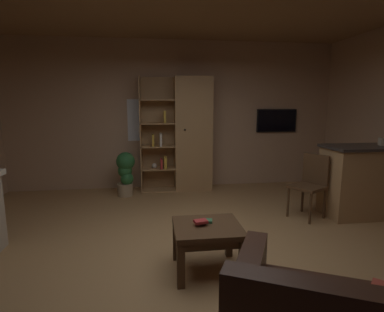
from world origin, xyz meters
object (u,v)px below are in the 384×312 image
Objects in this scene: bookshelf_cabinet at (188,135)px; tissue_box at (384,142)px; table_book_1 at (200,221)px; table_book_0 at (207,221)px; dining_chair at (311,181)px; potted_floor_plant at (126,172)px; coffee_table at (207,234)px; kitchen_bar_counter at (370,181)px; wall_mounted_tv at (276,121)px.

tissue_box is at bearing -33.56° from bookshelf_cabinet.
table_book_1 is at bearing -157.35° from tissue_box.
dining_chair is (1.75, 1.19, 0.04)m from table_book_0.
potted_floor_plant is at bearing -166.85° from bookshelf_cabinet.
coffee_table is 0.15m from table_book_1.
kitchen_bar_counter is at bearing 23.79° from table_book_1.
table_book_0 is 2.12m from dining_chair.
kitchen_bar_counter is 3.00m from table_book_1.
table_book_0 is 0.80× the size of table_book_1.
table_book_1 is 0.16× the size of potted_floor_plant.
bookshelf_cabinet is 2.40m from dining_chair.
table_book_1 is (-0.08, -0.07, 0.03)m from table_book_0.
bookshelf_cabinet reaches higher than table_book_0.
kitchen_bar_counter reaches higher than dining_chair.
bookshelf_cabinet is 1.87m from wall_mounted_tv.
table_book_1 is 0.15× the size of wall_mounted_tv.
kitchen_bar_counter reaches higher than coffee_table.
potted_floor_plant is at bearing 158.78° from tissue_box.
potted_floor_plant is (-2.76, 1.44, -0.09)m from dining_chair.
tissue_box is 0.94× the size of table_book_1.
table_book_0 is at bearing -156.84° from kitchen_bar_counter.
coffee_table is at bearing -69.68° from potted_floor_plant.
dining_chair is at bearing -27.45° from potted_floor_plant.
bookshelf_cabinet reaches higher than dining_chair.
bookshelf_cabinet is 21.06× the size of table_book_0.
tissue_box reaches higher than table_book_0.
bookshelf_cabinet reaches higher than kitchen_bar_counter.
bookshelf_cabinet is 2.96m from table_book_0.
tissue_box is 1.18× the size of table_book_0.
coffee_table is 6.43× the size of table_book_0.
bookshelf_cabinet is 2.61× the size of wall_mounted_tv.
tissue_box is at bearing 23.30° from coffee_table.
bookshelf_cabinet is at bearing 13.15° from potted_floor_plant.
bookshelf_cabinet is at bearing 86.69° from coffee_table.
kitchen_bar_counter is 11.59× the size of tissue_box.
potted_floor_plant is (-1.18, -0.27, -0.62)m from bookshelf_cabinet.
tissue_box is (2.66, -1.76, 0.04)m from bookshelf_cabinet.
bookshelf_cabinet is 3.11m from kitchen_bar_counter.
bookshelf_cabinet is at bearing -173.47° from wall_mounted_tv.
wall_mounted_tv is (2.01, 3.19, 0.93)m from coffee_table.
bookshelf_cabinet is at bearing 86.81° from table_book_0.
dining_chair is (1.76, 1.27, 0.15)m from coffee_table.
table_book_1 is at bearing -123.18° from wall_mounted_tv.
kitchen_bar_counter is 2.89m from table_book_0.
tissue_box is 0.15× the size of wall_mounted_tv.
table_book_1 is 2.86m from potted_floor_plant.
table_book_1 is at bearing -156.21° from kitchen_bar_counter.
table_book_0 is at bearing -68.91° from potted_floor_plant.
tissue_box is at bearing 22.01° from table_book_0.
wall_mounted_tv is at bearing 57.27° from table_book_0.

